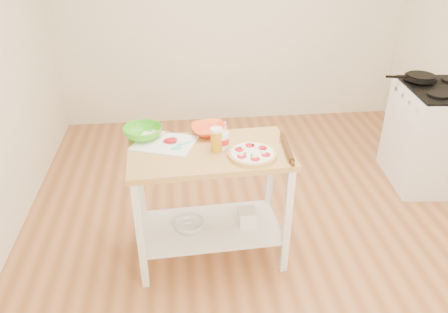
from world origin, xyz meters
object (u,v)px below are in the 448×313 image
prep_island (210,183)px  spatula (181,145)px  orange_bowl (209,130)px  rolling_pin (287,148)px  cutting_board (164,143)px  knife (146,137)px  shelf_glass_bowl (189,225)px  yogurt_tub (222,140)px  gas_stove (433,136)px  beer_pint (216,139)px  shelf_bin (247,217)px  pizza (252,154)px  skillet (420,78)px  green_bowl (143,133)px

prep_island → spatula: bearing=162.2°
orange_bowl → rolling_pin: 0.58m
cutting_board → knife: 0.16m
knife → rolling_pin: (0.94, -0.28, 0.00)m
spatula → knife: (-0.24, 0.16, 0.00)m
spatula → shelf_glass_bowl: spatula is taller
yogurt_tub → rolling_pin: (0.42, -0.09, -0.04)m
spatula → gas_stove: bearing=-9.1°
prep_island → shelf_glass_bowl: bearing=-176.3°
rolling_pin → yogurt_tub: bearing=168.3°
cutting_board → orange_bowl: 0.34m
gas_stove → rolling_pin: gas_stove is taller
prep_island → beer_pint: (0.05, -0.00, 0.34)m
gas_stove → cutting_board: bearing=-158.6°
gas_stove → cutting_board: 2.56m
cutting_board → spatula: 0.13m
gas_stove → beer_pint: size_ratio=6.86×
beer_pint → spatula: bearing=164.9°
gas_stove → orange_bowl: gas_stove is taller
rolling_pin → shelf_bin: size_ratio=2.74×
pizza → yogurt_tub: bearing=145.0°
prep_island → orange_bowl: 0.38m
beer_pint → rolling_pin: (0.46, -0.06, -0.06)m
prep_island → rolling_pin: 0.58m
skillet → yogurt_tub: (-1.90, -0.99, -0.02)m
prep_island → orange_bowl: bearing=85.6°
shelf_glass_bowl → green_bowl: bearing=140.0°
yogurt_tub → green_bowl: bearing=158.9°
yogurt_tub → prep_island: bearing=-162.8°
knife → shelf_bin: 0.94m
gas_stove → beer_pint: gas_stove is taller
rolling_pin → orange_bowl: bearing=147.9°
cutting_board → spatula: (0.11, -0.07, 0.01)m
knife → pizza: bearing=-41.8°
beer_pint → shelf_bin: beer_pint is taller
gas_stove → skillet: gas_stove is taller
knife → yogurt_tub: 0.55m
shelf_bin → rolling_pin: bearing=-13.5°
skillet → rolling_pin: (-1.48, -1.08, -0.06)m
green_bowl → orange_bowl: bearing=1.8°
beer_pint → knife: bearing=155.1°
green_bowl → rolling_pin: 1.00m
beer_pint → orange_bowl: bearing=96.3°
beer_pint → gas_stove: bearing=21.7°
gas_stove → green_bowl: bearing=-161.6°
gas_stove → beer_pint: (-2.08, -0.83, 0.51)m
spatula → rolling_pin: bearing=-37.3°
shelf_glass_bowl → cutting_board: bearing=134.7°
beer_pint → shelf_bin: 0.70m
gas_stove → pizza: 2.13m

